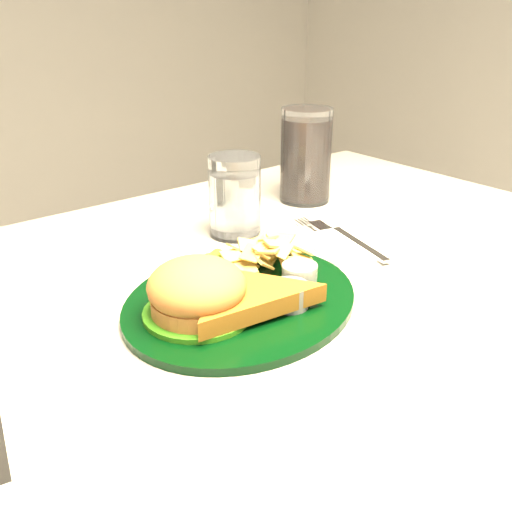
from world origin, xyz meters
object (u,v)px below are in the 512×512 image
at_px(dinner_plate, 241,277).
at_px(cola_glass, 306,156).
at_px(fork_napkin, 354,242).
at_px(water_glass, 235,196).

xyz_separation_m(dinner_plate, cola_glass, (0.30, 0.21, 0.04)).
height_order(dinner_plate, cola_glass, cola_glass).
bearing_deg(fork_napkin, water_glass, 141.74).
bearing_deg(water_glass, fork_napkin, -53.36).
bearing_deg(cola_glass, fork_napkin, -113.70).
bearing_deg(cola_glass, dinner_plate, -144.15).
bearing_deg(dinner_plate, water_glass, 36.62).
bearing_deg(cola_glass, water_glass, -164.82).
xyz_separation_m(water_glass, fork_napkin, (0.10, -0.13, -0.05)).
relative_size(dinner_plate, fork_napkin, 1.75).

